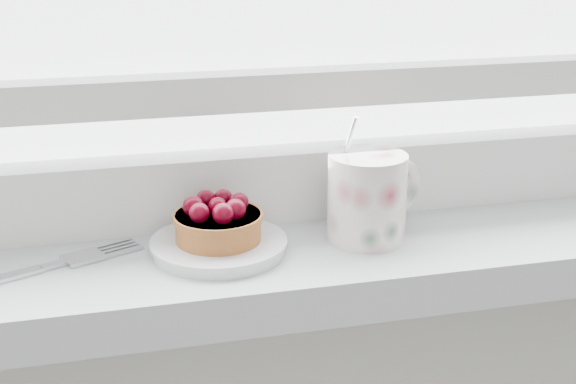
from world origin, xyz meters
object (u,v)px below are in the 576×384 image
object	(u,v)px
saucer	(219,246)
fork	(19,274)
raspberry_tart	(218,221)
floral_mug	(369,195)

from	to	relation	value
saucer	fork	xyz separation A→B (m)	(-0.17, -0.01, -0.00)
saucer	fork	distance (m)	0.17
saucer	raspberry_tart	size ratio (longest dim) A/B	1.54
floral_mug	fork	xyz separation A→B (m)	(-0.31, -0.01, -0.04)
raspberry_tart	fork	xyz separation A→B (m)	(-0.17, -0.01, -0.03)
raspberry_tart	floral_mug	distance (m)	0.14
saucer	floral_mug	size ratio (longest dim) A/B	1.05
floral_mug	raspberry_tart	bearing A→B (deg)	179.42
raspberry_tart	saucer	bearing A→B (deg)	55.89
saucer	raspberry_tart	xyz separation A→B (m)	(-0.00, -0.00, 0.02)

